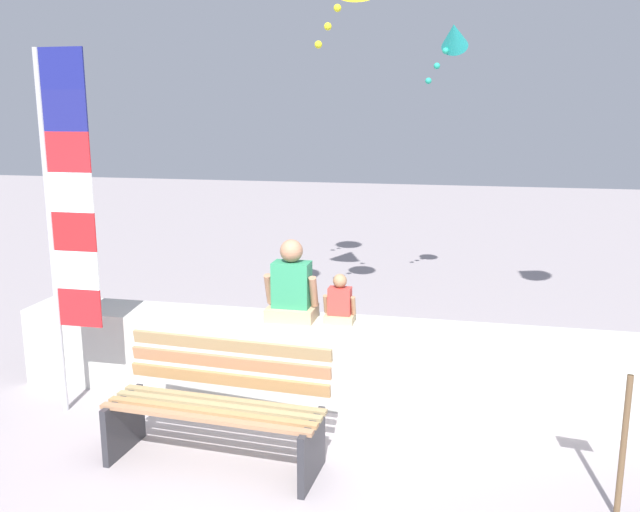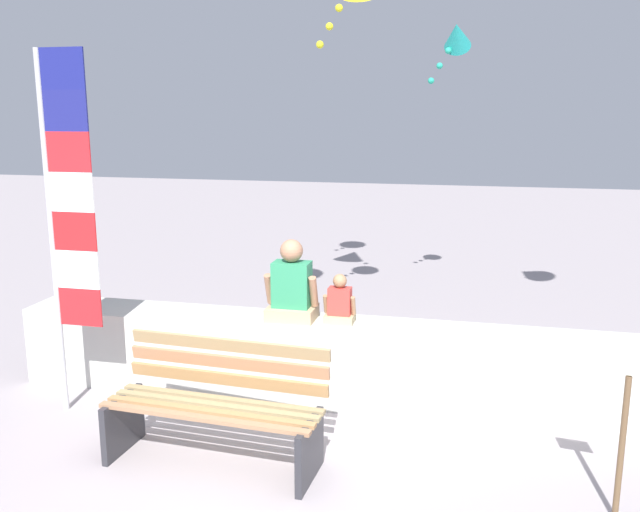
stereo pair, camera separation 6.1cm
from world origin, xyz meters
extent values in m
plane|color=gray|center=(0.00, 0.00, 0.00)|extent=(40.00, 40.00, 0.00)
cube|color=#BABBB2|center=(0.00, 1.36, 0.37)|extent=(5.77, 0.56, 0.74)
cube|color=#9E7352|center=(-0.56, -0.15, 0.45)|extent=(1.63, 0.18, 0.03)
cube|color=#A5794B|center=(-0.56, -0.04, 0.45)|extent=(1.63, 0.18, 0.03)
cube|color=#95835A|center=(-0.55, 0.08, 0.45)|extent=(1.63, 0.18, 0.03)
cube|color=#948058|center=(-0.54, 0.19, 0.45)|extent=(1.63, 0.18, 0.03)
cube|color=#A87B4D|center=(-0.53, 0.29, 0.57)|extent=(1.63, 0.15, 0.10)
cube|color=#A77350|center=(-0.53, 0.32, 0.70)|extent=(1.63, 0.15, 0.10)
cube|color=#9A7E56|center=(-0.53, 0.34, 0.83)|extent=(1.63, 0.15, 0.10)
cube|color=#2D2D33|center=(-1.31, 0.07, 0.23)|extent=(0.08, 0.53, 0.45)
cube|color=#2D2D33|center=(0.20, -0.03, 0.23)|extent=(0.08, 0.53, 0.45)
cube|color=tan|center=(-0.31, 1.38, 0.80)|extent=(0.43, 0.35, 0.12)
cube|color=#2D895B|center=(-0.31, 1.38, 1.06)|extent=(0.33, 0.22, 0.41)
cylinder|color=#A17054|center=(-0.51, 1.36, 1.01)|extent=(0.07, 0.16, 0.30)
cylinder|color=#A17054|center=(-0.10, 1.36, 1.01)|extent=(0.07, 0.16, 0.30)
sphere|color=#A17054|center=(-0.31, 1.38, 1.37)|extent=(0.21, 0.21, 0.21)
cube|color=tan|center=(0.13, 1.38, 0.77)|extent=(0.26, 0.21, 0.07)
cube|color=red|center=(0.13, 1.38, 0.93)|extent=(0.20, 0.13, 0.25)
cylinder|color=#9C714F|center=(0.01, 1.37, 0.90)|extent=(0.04, 0.10, 0.18)
cylinder|color=#9C714F|center=(0.26, 1.37, 0.90)|extent=(0.04, 0.10, 0.18)
sphere|color=#9C714F|center=(0.13, 1.38, 1.12)|extent=(0.12, 0.12, 0.12)
cylinder|color=#B7B7BC|center=(-2.18, 0.63, 1.54)|extent=(0.05, 0.05, 3.08)
cube|color=red|center=(-1.96, 0.63, 0.95)|extent=(0.39, 0.02, 0.33)
cube|color=white|center=(-1.96, 0.63, 1.28)|extent=(0.39, 0.02, 0.33)
cube|color=red|center=(-1.96, 0.63, 1.61)|extent=(0.39, 0.02, 0.33)
cube|color=white|center=(-1.96, 0.63, 1.93)|extent=(0.39, 0.02, 0.33)
cube|color=red|center=(-1.96, 0.63, 2.26)|extent=(0.39, 0.02, 0.33)
cube|color=navy|center=(-1.96, 0.63, 2.59)|extent=(0.39, 0.02, 0.33)
cube|color=navy|center=(-1.96, 0.63, 2.91)|extent=(0.39, 0.02, 0.33)
cone|color=teal|center=(0.95, 4.57, 3.50)|extent=(0.36, 0.51, 0.48)
sphere|color=#23B090|center=(0.85, 4.57, 3.32)|extent=(0.08, 0.08, 0.08)
sphere|color=#23B090|center=(0.75, 4.58, 3.14)|extent=(0.08, 0.08, 0.08)
sphere|color=#23B090|center=(0.65, 4.58, 2.96)|extent=(0.08, 0.08, 0.08)
sphere|color=yellow|center=(-0.20, 2.92, 3.62)|extent=(0.08, 0.08, 0.08)
sphere|color=yellow|center=(-0.30, 2.91, 3.44)|extent=(0.08, 0.08, 0.08)
sphere|color=yellow|center=(-0.40, 2.91, 3.26)|extent=(0.08, 0.08, 0.08)
cylinder|color=brown|center=(2.24, -0.04, 0.49)|extent=(0.04, 0.04, 0.98)
cube|color=beige|center=(2.24, -0.04, 1.08)|extent=(0.24, 0.05, 0.18)
camera|label=1|loc=(1.20, -4.30, 2.59)|focal=37.91mm
camera|label=2|loc=(1.26, -4.29, 2.59)|focal=37.91mm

